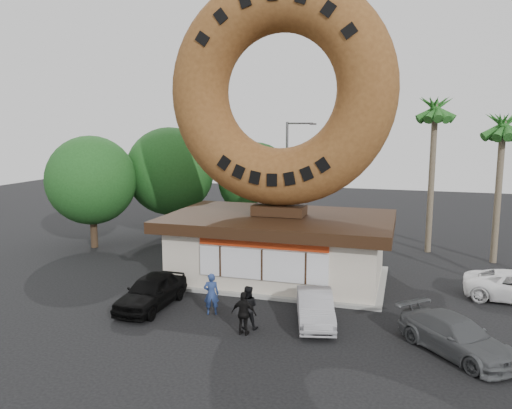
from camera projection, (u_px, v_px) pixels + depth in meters
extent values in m
plane|color=black|center=(242.00, 322.00, 19.88)|extent=(90.00, 90.00, 0.00)
cube|color=beige|center=(279.00, 250.00, 25.31)|extent=(10.00, 6.00, 3.00)
cube|color=#999993|center=(279.00, 277.00, 25.54)|extent=(10.60, 6.60, 0.15)
cube|color=#3F3F3F|center=(279.00, 220.00, 25.07)|extent=(10.00, 6.00, 0.10)
cube|color=black|center=(279.00, 221.00, 25.08)|extent=(11.20, 7.20, 0.55)
cube|color=silver|center=(262.00, 265.00, 22.42)|extent=(6.00, 0.12, 1.40)
cube|color=#AD2E0E|center=(262.00, 243.00, 22.25)|extent=(6.00, 0.10, 0.45)
cube|color=black|center=(279.00, 210.00, 24.99)|extent=(2.60, 1.40, 0.50)
torus|color=brown|center=(280.00, 91.00, 24.08)|extent=(11.16, 2.84, 11.16)
cylinder|color=#473321|center=(171.00, 214.00, 34.63)|extent=(0.44, 0.44, 3.30)
sphere|color=#1B491A|center=(170.00, 171.00, 34.16)|extent=(6.00, 6.00, 6.00)
cylinder|color=#473321|center=(255.00, 217.00, 34.98)|extent=(0.44, 0.44, 2.86)
sphere|color=#1B491A|center=(255.00, 180.00, 34.57)|extent=(5.20, 5.20, 5.20)
cylinder|color=#473321|center=(94.00, 224.00, 31.87)|extent=(0.44, 0.44, 3.08)
sphere|color=#1B491A|center=(91.00, 180.00, 31.44)|extent=(5.60, 5.60, 5.60)
cylinder|color=#726651|center=(431.00, 180.00, 30.26)|extent=(0.36, 0.36, 9.00)
cylinder|color=#726651|center=(498.00, 193.00, 27.91)|extent=(0.36, 0.36, 8.00)
cylinder|color=#59595E|center=(287.00, 180.00, 34.95)|extent=(0.18, 0.18, 8.00)
cylinder|color=#59595E|center=(300.00, 123.00, 34.08)|extent=(1.80, 0.12, 0.12)
cube|color=#59595E|center=(313.00, 124.00, 33.83)|extent=(0.45, 0.20, 0.12)
imported|color=navy|center=(211.00, 294.00, 20.57)|extent=(0.75, 0.63, 1.75)
imported|color=black|center=(247.00, 307.00, 19.12)|extent=(0.92, 0.77, 1.70)
imported|color=black|center=(244.00, 313.00, 18.54)|extent=(0.98, 0.43, 1.66)
imported|color=black|center=(151.00, 291.00, 21.37)|extent=(1.77, 4.24, 1.43)
imported|color=#9B9A9F|center=(315.00, 307.00, 19.69)|extent=(2.24, 4.07, 1.27)
imported|color=#55585A|center=(456.00, 336.00, 17.03)|extent=(4.29, 4.40, 1.27)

